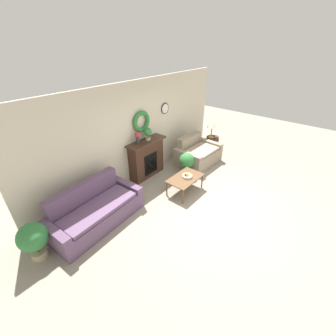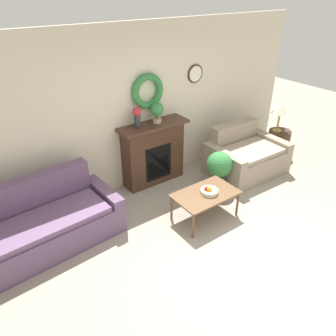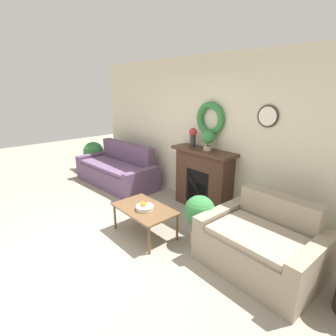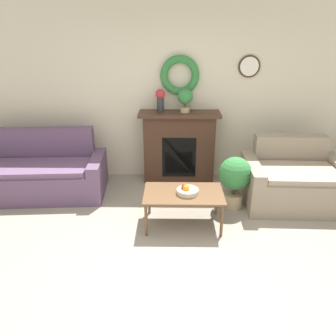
{
  "view_description": "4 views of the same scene",
  "coord_description": "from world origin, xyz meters",
  "views": [
    {
      "loc": [
        -3.99,
        -1.84,
        3.61
      ],
      "look_at": [
        -0.13,
        1.34,
        0.68
      ],
      "focal_mm": 24.0,
      "sensor_mm": 36.0,
      "label": 1
    },
    {
      "loc": [
        -2.73,
        -2.02,
        3.19
      ],
      "look_at": [
        -0.26,
        1.42,
        0.77
      ],
      "focal_mm": 35.0,
      "sensor_mm": 36.0,
      "label": 2
    },
    {
      "loc": [
        2.97,
        -1.15,
        2.19
      ],
      "look_at": [
        -0.03,
        1.51,
        0.92
      ],
      "focal_mm": 28.0,
      "sensor_mm": 36.0,
      "label": 3
    },
    {
      "loc": [
        -0.05,
        -2.6,
        2.24
      ],
      "look_at": [
        -0.11,
        1.21,
        0.65
      ],
      "focal_mm": 35.0,
      "sensor_mm": 36.0,
      "label": 4
    }
  ],
  "objects": [
    {
      "name": "potted_plant_floor_by_loveseat",
      "position": [
        0.78,
        1.38,
        0.45
      ],
      "size": [
        0.44,
        0.44,
        0.73
      ],
      "color": "tan",
      "rests_on": "ground_plane"
    },
    {
      "name": "loveseat_right",
      "position": [
        1.65,
        1.57,
        0.31
      ],
      "size": [
        1.39,
        1.03,
        0.87
      ],
      "rotation": [
        0.0,
        0.0,
        -0.03
      ],
      "color": "gray",
      "rests_on": "ground_plane"
    },
    {
      "name": "coffee_table",
      "position": [
        0.08,
        0.94,
        0.4
      ],
      "size": [
        0.96,
        0.6,
        0.44
      ],
      "color": "brown",
      "rests_on": "ground_plane"
    },
    {
      "name": "couch_left",
      "position": [
        -2.1,
        1.78,
        0.31
      ],
      "size": [
        2.11,
        1.02,
        0.91
      ],
      "rotation": [
        0.0,
        0.0,
        0.06
      ],
      "color": "#604766",
      "rests_on": "ground_plane"
    },
    {
      "name": "wall_back",
      "position": [
        0.0,
        2.5,
        1.36
      ],
      "size": [
        6.8,
        0.18,
        2.7
      ],
      "color": "beige",
      "rests_on": "ground_plane"
    },
    {
      "name": "fireplace",
      "position": [
        0.05,
        2.29,
        0.57
      ],
      "size": [
        1.23,
        0.41,
        1.12
      ],
      "color": "#42281C",
      "rests_on": "ground_plane"
    },
    {
      "name": "fruit_bowl",
      "position": [
        0.12,
        0.91,
        0.48
      ],
      "size": [
        0.26,
        0.26,
        0.12
      ],
      "color": "beige",
      "rests_on": "coffee_table"
    },
    {
      "name": "potted_plant_on_mantel",
      "position": [
        0.13,
        2.28,
        1.33
      ],
      "size": [
        0.23,
        0.23,
        0.35
      ],
      "color": "tan",
      "rests_on": "fireplace"
    },
    {
      "name": "vase_on_mantel_left",
      "position": [
        -0.24,
        2.3,
        1.32
      ],
      "size": [
        0.15,
        0.15,
        0.34
      ],
      "color": "#2D2D33",
      "rests_on": "fireplace"
    },
    {
      "name": "ground_plane",
      "position": [
        0.0,
        0.0,
        0.0
      ],
      "size": [
        16.0,
        16.0,
        0.0
      ],
      "primitive_type": "plane",
      "color": "gray"
    }
  ]
}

